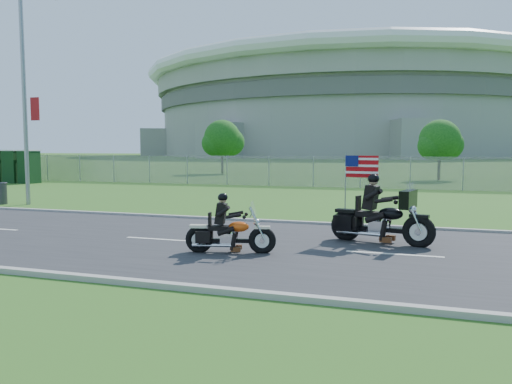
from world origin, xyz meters
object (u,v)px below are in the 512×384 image
(porta_toilet_b, at_px, (13,167))
(trash_can, at_px, (0,194))
(motorcycle_lead, at_px, (229,235))
(streetlight, at_px, (28,76))
(porta_toilet_a, at_px, (29,167))
(motorcycle_follow, at_px, (381,221))

(porta_toilet_b, bearing_deg, trash_can, -48.08)
(motorcycle_lead, bearing_deg, trash_can, 140.00)
(streetlight, distance_m, motorcycle_lead, 15.15)
(porta_toilet_a, bearing_deg, motorcycle_follow, -31.52)
(streetlight, distance_m, porta_toilet_b, 16.33)
(porta_toilet_a, bearing_deg, porta_toilet_b, 180.00)
(motorcycle_follow, distance_m, trash_can, 17.39)
(porta_toilet_b, bearing_deg, motorcycle_follow, -30.18)
(porta_toilet_b, bearing_deg, motorcycle_lead, -37.24)
(motorcycle_lead, xyz_separation_m, trash_can, (-13.53, 6.69, 0.01))
(streetlight, xyz_separation_m, trash_can, (-1.26, -0.54, -5.17))
(motorcycle_follow, height_order, trash_can, motorcycle_follow)
(porta_toilet_b, relative_size, motorcycle_lead, 1.08)
(porta_toilet_b, height_order, trash_can, porta_toilet_b)
(porta_toilet_a, distance_m, motorcycle_lead, 28.66)
(streetlight, distance_m, porta_toilet_a, 15.39)
(porta_toilet_a, height_order, trash_can, porta_toilet_a)
(porta_toilet_a, relative_size, trash_can, 2.44)
(motorcycle_follow, bearing_deg, porta_toilet_a, 161.11)
(porta_toilet_a, xyz_separation_m, porta_toilet_b, (-1.40, 0.00, 0.00))
(motorcycle_follow, bearing_deg, motorcycle_lead, -132.44)
(trash_can, bearing_deg, porta_toilet_a, 127.75)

